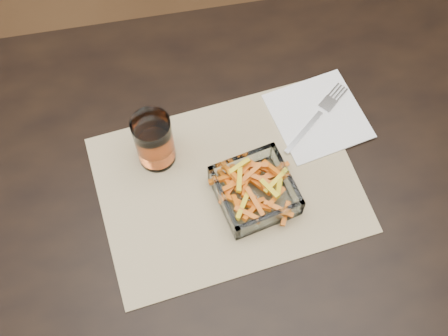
{
  "coord_description": "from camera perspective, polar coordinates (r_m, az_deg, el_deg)",
  "views": [
    {
      "loc": [
        -0.21,
        -0.35,
        1.66
      ],
      "look_at": [
        -0.14,
        0.06,
        0.78
      ],
      "focal_mm": 45.0,
      "sensor_mm": 36.0,
      "label": 1
    }
  ],
  "objects": [
    {
      "name": "dining_table",
      "position": [
        1.08,
        7.79,
        -4.58
      ],
      "size": [
        1.6,
        0.9,
        0.75
      ],
      "color": "black",
      "rests_on": "ground"
    },
    {
      "name": "placemat",
      "position": [
        1.0,
        0.41,
        -1.66
      ],
      "size": [
        0.49,
        0.38,
        0.0
      ],
      "primitive_type": "cube",
      "rotation": [
        0.0,
        0.0,
        0.12
      ],
      "color": "tan",
      "rests_on": "dining_table"
    },
    {
      "name": "glass_bowl",
      "position": [
        0.97,
        3.17,
        -2.41
      ],
      "size": [
        0.15,
        0.15,
        0.05
      ],
      "rotation": [
        0.0,
        0.0,
        0.21
      ],
      "color": "white",
      "rests_on": "placemat"
    },
    {
      "name": "tumbler",
      "position": [
        0.98,
        -7.09,
        2.65
      ],
      "size": [
        0.07,
        0.07,
        0.12
      ],
      "color": "white",
      "rests_on": "placemat"
    },
    {
      "name": "napkin",
      "position": [
        1.07,
        9.53,
        5.23
      ],
      "size": [
        0.19,
        0.19,
        0.0
      ],
      "primitive_type": "cube",
      "rotation": [
        0.0,
        0.0,
        0.2
      ],
      "color": "white",
      "rests_on": "placemat"
    },
    {
      "name": "fork",
      "position": [
        1.07,
        9.48,
        5.25
      ],
      "size": [
        0.15,
        0.13,
        0.0
      ],
      "rotation": [
        0.0,
        0.0,
        -0.87
      ],
      "color": "silver",
      "rests_on": "napkin"
    }
  ]
}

